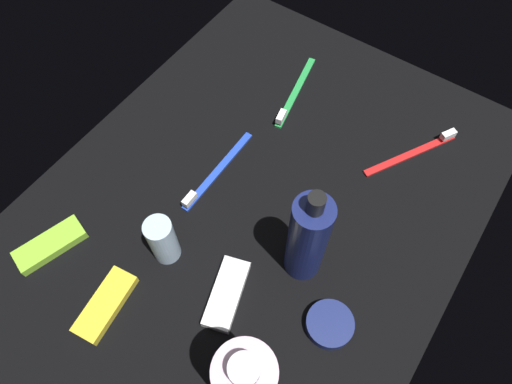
% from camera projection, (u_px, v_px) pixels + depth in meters
% --- Properties ---
extents(ground_plane, '(0.84, 0.64, 0.01)m').
position_uv_depth(ground_plane, '(256.00, 203.00, 0.74)').
color(ground_plane, black).
extents(lotion_bottle, '(0.05, 0.05, 0.20)m').
position_uv_depth(lotion_bottle, '(307.00, 239.00, 0.60)').
color(lotion_bottle, navy).
rests_on(lotion_bottle, ground_plane).
extents(bodywash_bottle, '(0.07, 0.07, 0.19)m').
position_uv_depth(bodywash_bottle, '(246.00, 383.00, 0.51)').
color(bodywash_bottle, silver).
rests_on(bodywash_bottle, ground_plane).
extents(deodorant_stick, '(0.04, 0.04, 0.09)m').
position_uv_depth(deodorant_stick, '(163.00, 240.00, 0.65)').
color(deodorant_stick, silver).
rests_on(deodorant_stick, ground_plane).
extents(toothbrush_green, '(0.18, 0.05, 0.02)m').
position_uv_depth(toothbrush_green, '(294.00, 95.00, 0.84)').
color(toothbrush_green, green).
rests_on(toothbrush_green, ground_plane).
extents(toothbrush_red, '(0.16, 0.10, 0.02)m').
position_uv_depth(toothbrush_red, '(416.00, 151.00, 0.77)').
color(toothbrush_red, red).
rests_on(toothbrush_red, ground_plane).
extents(toothbrush_blue, '(0.18, 0.01, 0.02)m').
position_uv_depth(toothbrush_blue, '(214.00, 174.00, 0.75)').
color(toothbrush_blue, blue).
rests_on(toothbrush_blue, ground_plane).
extents(snack_bar_lime, '(0.11, 0.07, 0.01)m').
position_uv_depth(snack_bar_lime, '(50.00, 245.00, 0.69)').
color(snack_bar_lime, '#8CD133').
rests_on(snack_bar_lime, ground_plane).
extents(snack_bar_white, '(0.11, 0.07, 0.01)m').
position_uv_depth(snack_bar_white, '(227.00, 294.00, 0.65)').
color(snack_bar_white, white).
rests_on(snack_bar_white, ground_plane).
extents(snack_bar_yellow, '(0.11, 0.05, 0.01)m').
position_uv_depth(snack_bar_yellow, '(106.00, 304.00, 0.64)').
color(snack_bar_yellow, yellow).
rests_on(snack_bar_yellow, ground_plane).
extents(cream_tin_left, '(0.07, 0.07, 0.02)m').
position_uv_depth(cream_tin_left, '(330.00, 324.00, 0.63)').
color(cream_tin_left, navy).
rests_on(cream_tin_left, ground_plane).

